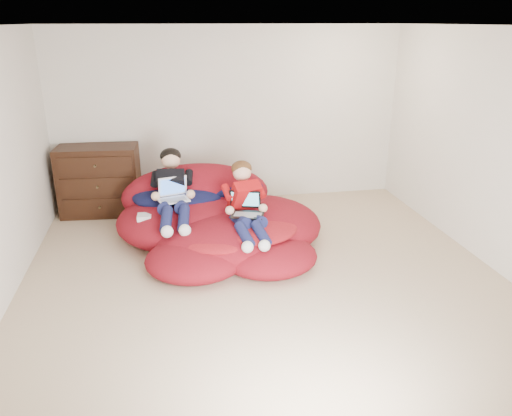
{
  "coord_description": "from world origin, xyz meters",
  "views": [
    {
      "loc": [
        -0.93,
        -4.62,
        2.54
      ],
      "look_at": [
        -0.04,
        0.19,
        0.7
      ],
      "focal_mm": 35.0,
      "sensor_mm": 36.0,
      "label": 1
    }
  ],
  "objects": [
    {
      "name": "cream_pillow",
      "position": [
        -0.82,
        1.76,
        0.62
      ],
      "size": [
        0.42,
        0.27,
        0.27
      ],
      "primitive_type": "ellipsoid",
      "color": "#EFE4CF",
      "rests_on": "beanbag_pile"
    },
    {
      "name": "laptop_black",
      "position": [
        -0.08,
        0.56,
        0.57
      ],
      "size": [
        0.41,
        0.45,
        0.25
      ],
      "color": "black",
      "rests_on": "younger_boy"
    },
    {
      "name": "older_boy",
      "position": [
        -0.88,
        1.11,
        0.68
      ],
      "size": [
        0.39,
        1.23,
        0.73
      ],
      "color": "black",
      "rests_on": "beanbag_pile"
    },
    {
      "name": "laptop_white",
      "position": [
        -0.88,
        0.99,
        0.64
      ],
      "size": [
        0.39,
        0.36,
        0.25
      ],
      "color": "white",
      "rests_on": "older_boy"
    },
    {
      "name": "dresser",
      "position": [
        -1.86,
        2.22,
        0.48
      ],
      "size": [
        1.1,
        0.63,
        0.96
      ],
      "color": "black",
      "rests_on": "ground"
    },
    {
      "name": "beanbag_pile",
      "position": [
        -0.39,
        0.99,
        0.26
      ],
      "size": [
        2.48,
        2.28,
        0.91
      ],
      "color": "maroon",
      "rests_on": "ground"
    },
    {
      "name": "room_shell",
      "position": [
        0.0,
        0.0,
        0.22
      ],
      "size": [
        5.1,
        5.1,
        2.77
      ],
      "color": "#C4AB8C",
      "rests_on": "ground"
    },
    {
      "name": "younger_boy",
      "position": [
        -0.08,
        0.61,
        0.63
      ],
      "size": [
        0.4,
        1.1,
        0.73
      ],
      "color": "red",
      "rests_on": "beanbag_pile"
    },
    {
      "name": "power_adapter",
      "position": [
        -1.23,
        0.87,
        0.42
      ],
      "size": [
        0.17,
        0.17,
        0.06
      ],
      "primitive_type": "cube",
      "rotation": [
        0.0,
        0.0,
        -0.04
      ],
      "color": "white",
      "rests_on": "beanbag_pile"
    }
  ]
}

